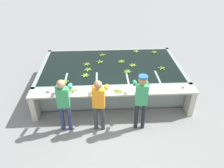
{
  "coord_description": "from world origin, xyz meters",
  "views": [
    {
      "loc": [
        -0.32,
        -5.0,
        4.43
      ],
      "look_at": [
        0.0,
        1.03,
        0.62
      ],
      "focal_mm": 35.0,
      "sensor_mm": 36.0,
      "label": 1
    }
  ],
  "objects": [
    {
      "name": "banana_bunch_floating_3",
      "position": [
        -0.39,
        2.1,
        0.9
      ],
      "size": [
        0.27,
        0.27,
        0.08
      ],
      "color": "#75A333",
      "rests_on": "wash_tank"
    },
    {
      "name": "banana_bunch_floating_7",
      "position": [
        1.76,
        2.84,
        0.9
      ],
      "size": [
        0.27,
        0.28,
        0.08
      ],
      "color": "#7FAD33",
      "rests_on": "wash_tank"
    },
    {
      "name": "banana_bunch_floating_0",
      "position": [
        1.06,
        2.95,
        0.9
      ],
      "size": [
        0.28,
        0.27,
        0.08
      ],
      "color": "#8CB738",
      "rests_on": "wash_tank"
    },
    {
      "name": "banana_bunch_floating_2",
      "position": [
        -0.8,
        1.54,
        0.9
      ],
      "size": [
        0.28,
        0.27,
        0.08
      ],
      "color": "#93BC3D",
      "rests_on": "wash_tank"
    },
    {
      "name": "ground_plane",
      "position": [
        0.0,
        0.0,
        0.0
      ],
      "size": [
        80.0,
        80.0,
        0.0
      ],
      "primitive_type": "plane",
      "color": "gray",
      "rests_on": "ground"
    },
    {
      "name": "banana_bunch_floating_1",
      "position": [
        -1.48,
        0.8,
        0.9
      ],
      "size": [
        0.28,
        0.27,
        0.08
      ],
      "color": "#8CB738",
      "rests_on": "wash_tank"
    },
    {
      "name": "banana_bunch_floating_8",
      "position": [
        -0.85,
        1.94,
        0.9
      ],
      "size": [
        0.28,
        0.28,
        0.08
      ],
      "color": "#75A333",
      "rests_on": "wash_tank"
    },
    {
      "name": "banana_bunch_floating_11",
      "position": [
        -0.86,
        1.16,
        0.9
      ],
      "size": [
        0.28,
        0.27,
        0.08
      ],
      "color": "#9EC642",
      "rests_on": "wash_tank"
    },
    {
      "name": "knife_1",
      "position": [
        -1.83,
        0.25,
        0.9
      ],
      "size": [
        0.35,
        0.09,
        0.02
      ],
      "color": "silver",
      "rests_on": "work_ledge"
    },
    {
      "name": "worker_0",
      "position": [
        -1.36,
        -0.29,
        0.97
      ],
      "size": [
        0.41,
        0.71,
        1.63
      ],
      "color": "navy",
      "rests_on": "ground"
    },
    {
      "name": "knife_0",
      "position": [
        2.1,
        0.33,
        0.9
      ],
      "size": [
        0.25,
        0.29,
        0.02
      ],
      "color": "silver",
      "rests_on": "work_ledge"
    },
    {
      "name": "banana_bunch_floating_9",
      "position": [
        0.77,
        1.78,
        0.9
      ],
      "size": [
        0.28,
        0.28,
        0.08
      ],
      "color": "#7FAD33",
      "rests_on": "wash_tank"
    },
    {
      "name": "worker_2",
      "position": [
        0.7,
        -0.35,
        1.05
      ],
      "size": [
        0.43,
        0.73,
        1.72
      ],
      "color": "#1E2328",
      "rests_on": "ground"
    },
    {
      "name": "banana_bunch_floating_4",
      "position": [
        0.53,
        1.34,
        0.9
      ],
      "size": [
        0.28,
        0.28,
        0.08
      ],
      "color": "#7FAD33",
      "rests_on": "wash_tank"
    },
    {
      "name": "work_ledge",
      "position": [
        0.0,
        0.23,
        0.64
      ],
      "size": [
        4.89,
        0.45,
        0.89
      ],
      "color": "#B7B2A3",
      "rests_on": "ground"
    },
    {
      "name": "banana_bunch_floating_10",
      "position": [
        -0.29,
        2.71,
        0.9
      ],
      "size": [
        0.27,
        0.27,
        0.08
      ],
      "color": "#75A333",
      "rests_on": "wash_tank"
    },
    {
      "name": "banana_bunch_floating_6",
      "position": [
        1.73,
        1.5,
        0.9
      ],
      "size": [
        0.28,
        0.27,
        0.08
      ],
      "color": "#7FAD33",
      "rests_on": "wash_tank"
    },
    {
      "name": "banana_bunch_floating_5",
      "position": [
        0.4,
        2.09,
        0.9
      ],
      "size": [
        0.28,
        0.28,
        0.08
      ],
      "color": "#75A333",
      "rests_on": "wash_tank"
    },
    {
      "name": "banana_bunch_ledge_1",
      "position": [
        -1.18,
        0.28,
        0.91
      ],
      "size": [
        0.27,
        0.28,
        0.08
      ],
      "color": "#7FAD33",
      "rests_on": "work_ledge"
    },
    {
      "name": "worker_1",
      "position": [
        -0.42,
        -0.33,
        0.95
      ],
      "size": [
        0.47,
        0.73,
        1.6
      ],
      "color": "#38383D",
      "rests_on": "ground"
    },
    {
      "name": "wash_tank",
      "position": [
        -0.0,
        1.86,
        0.44
      ],
      "size": [
        4.89,
        2.84,
        0.89
      ],
      "color": "gray",
      "rests_on": "ground"
    },
    {
      "name": "banana_bunch_ledge_0",
      "position": [
        0.13,
        0.2,
        0.91
      ],
      "size": [
        0.26,
        0.28,
        0.08
      ],
      "color": "#75A333",
      "rests_on": "work_ledge"
    }
  ]
}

